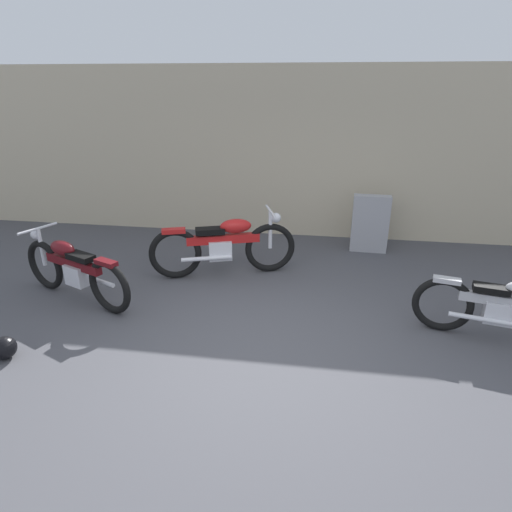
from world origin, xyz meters
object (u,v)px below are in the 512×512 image
Objects in this scene: stone_marker at (370,224)px; motorcycle_maroon at (74,269)px; motorcycle_red at (225,245)px; helmet at (4,348)px; motorcycle_silver at (506,308)px.

motorcycle_maroon is at bearing -148.86° from stone_marker.
motorcycle_red is (-2.28, -1.37, -0.02)m from stone_marker.
motorcycle_silver is (5.42, 1.17, 0.30)m from helmet.
stone_marker reaches higher than motorcycle_maroon.
motorcycle_red is (-3.54, 1.33, 0.06)m from motorcycle_silver.
helmet is 0.12× the size of motorcycle_red.
motorcycle_silver is at bearing -39.39° from motorcycle_red.
motorcycle_red is 1.11× the size of motorcycle_maroon.
stone_marker is at bearing 12.22° from motorcycle_red.
motorcycle_maroon reaches higher than motorcycle_silver.
helmet is 3.15m from motorcycle_red.
stone_marker is 2.66m from motorcycle_red.
stone_marker is at bearing 127.37° from motorcycle_silver.
helmet is 0.13× the size of motorcycle_maroon.
motorcycle_red is at bearing 171.87° from motorcycle_silver.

